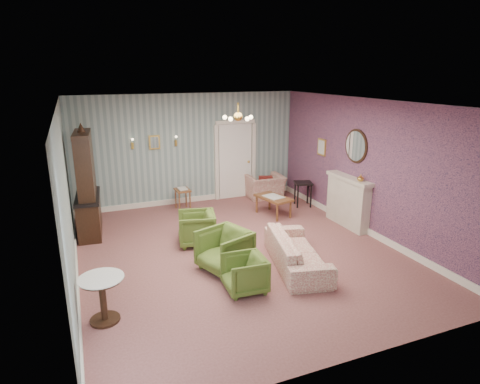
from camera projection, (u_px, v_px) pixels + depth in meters
name	position (u px, v px, depth m)	size (l,w,h in m)	color
floor	(238.00, 251.00, 8.17)	(7.00, 7.00, 0.00)	#8A5450
ceiling	(238.00, 103.00, 7.35)	(7.00, 7.00, 0.00)	white
wall_back	(189.00, 149.00, 10.87)	(6.00, 6.00, 0.00)	slate
wall_front	(353.00, 255.00, 4.65)	(6.00, 6.00, 0.00)	slate
wall_left	(67.00, 199.00, 6.68)	(7.00, 7.00, 0.00)	slate
wall_right	(368.00, 167.00, 8.84)	(7.00, 7.00, 0.00)	slate
wall_right_floral	(367.00, 167.00, 8.84)	(7.00, 7.00, 0.00)	#AF576A
door	(235.00, 160.00, 11.41)	(1.12, 0.12, 2.16)	white
olive_chair_a	(244.00, 272.00, 6.63)	(0.64, 0.60, 0.66)	#4B6423
olive_chair_b	(224.00, 248.00, 7.33)	(0.80, 0.75, 0.82)	#4B6423
olive_chair_c	(197.00, 227.00, 8.44)	(0.73, 0.68, 0.75)	#4B6423
sofa_chintz	(297.00, 246.00, 7.46)	(2.01, 0.59, 0.78)	#9B403E
wingback_chair	(265.00, 183.00, 11.53)	(0.99, 0.64, 0.86)	#9B403E
dresser	(86.00, 181.00, 8.78)	(0.49, 1.42, 2.37)	black
fireplace	(348.00, 201.00, 9.39)	(0.30, 1.40, 1.16)	beige
mantel_vase	(361.00, 178.00, 8.85)	(0.15, 0.15, 0.15)	gold
oval_mirror	(356.00, 146.00, 9.07)	(0.04, 0.76, 0.84)	white
framed_print	(322.00, 147.00, 10.35)	(0.04, 0.34, 0.42)	gold
coffee_table	(273.00, 206.00, 10.16)	(0.52, 0.94, 0.48)	brown
side_table_black	(303.00, 194.00, 10.84)	(0.43, 0.43, 0.65)	black
pedestal_table	(103.00, 299.00, 5.81)	(0.64, 0.64, 0.69)	black
nesting_table	(183.00, 199.00, 10.55)	(0.36, 0.46, 0.60)	brown
gilt_mirror_back	(155.00, 142.00, 10.44)	(0.28, 0.06, 0.36)	gold
sconce_left	(133.00, 144.00, 10.22)	(0.16, 0.12, 0.30)	gold
sconce_right	(176.00, 141.00, 10.62)	(0.16, 0.12, 0.30)	gold
chandelier	(238.00, 118.00, 7.43)	(0.56, 0.56, 0.36)	gold
burgundy_cushion	(265.00, 183.00, 11.37)	(0.38, 0.10, 0.38)	maroon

